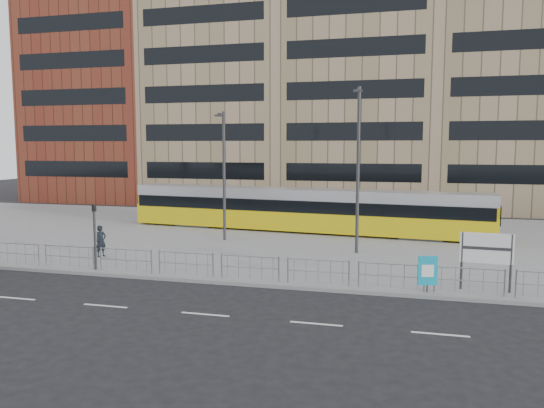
% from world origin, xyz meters
% --- Properties ---
extents(ground, '(120.00, 120.00, 0.00)m').
position_xyz_m(ground, '(0.00, 0.00, 0.00)').
color(ground, black).
rests_on(ground, ground).
extents(plaza, '(64.00, 24.00, 0.15)m').
position_xyz_m(plaza, '(0.00, 12.00, 0.07)').
color(plaza, gray).
rests_on(plaza, ground).
extents(kerb, '(64.00, 0.25, 0.17)m').
position_xyz_m(kerb, '(0.00, 0.05, 0.07)').
color(kerb, gray).
rests_on(kerb, ground).
extents(building_row, '(70.40, 18.40, 31.20)m').
position_xyz_m(building_row, '(1.55, 34.27, 12.91)').
color(building_row, brown).
rests_on(building_row, ground).
extents(pedestrian_barrier, '(32.07, 0.07, 1.10)m').
position_xyz_m(pedestrian_barrier, '(2.00, 0.50, 0.98)').
color(pedestrian_barrier, gray).
rests_on(pedestrian_barrier, plaza).
extents(road_markings, '(62.00, 0.12, 0.01)m').
position_xyz_m(road_markings, '(1.00, -4.00, 0.01)').
color(road_markings, white).
rests_on(road_markings, ground).
extents(tram, '(24.84, 4.82, 2.91)m').
position_xyz_m(tram, '(1.89, 13.99, 1.61)').
color(tram, '#DABF0B').
rests_on(tram, plaza).
extents(station_sign, '(2.05, 0.22, 2.35)m').
position_xyz_m(station_sign, '(11.99, 1.25, 1.78)').
color(station_sign, '#2D2D30').
rests_on(station_sign, plaza).
extents(ad_panel, '(0.77, 0.27, 1.47)m').
position_xyz_m(ad_panel, '(9.72, 0.40, 1.01)').
color(ad_panel, '#2D2D30').
rests_on(ad_panel, plaza).
extents(pedestrian, '(0.60, 0.71, 1.66)m').
position_xyz_m(pedestrian, '(-6.72, 3.22, 0.98)').
color(pedestrian, black).
rests_on(pedestrian, plaza).
extents(traffic_light_west, '(0.19, 0.22, 3.10)m').
position_xyz_m(traffic_light_west, '(-5.32, 0.55, 2.12)').
color(traffic_light_west, '#2D2D30').
rests_on(traffic_light_west, plaza).
extents(lamp_post_west, '(0.45, 1.04, 7.89)m').
position_xyz_m(lamp_post_west, '(-2.08, 9.48, 4.46)').
color(lamp_post_west, '#2D2D30').
rests_on(lamp_post_west, plaza).
extents(lamp_post_east, '(0.45, 1.04, 8.93)m').
position_xyz_m(lamp_post_east, '(6.23, 7.55, 4.99)').
color(lamp_post_east, '#2D2D30').
rests_on(lamp_post_east, plaza).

